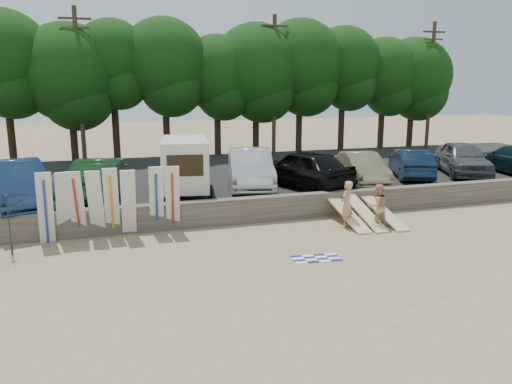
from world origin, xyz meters
TOP-DOWN VIEW (x-y plane):
  - ground at (0.00, 0.00)m, footprint 120.00×120.00m
  - seawall at (0.00, 3.00)m, footprint 44.00×0.50m
  - parking_lot at (0.00, 10.50)m, footprint 44.00×14.50m
  - treeline at (-0.23, 17.58)m, footprint 33.35×6.11m
  - utility_poles at (2.00, 16.00)m, footprint 25.80×0.26m
  - box_trailer at (-5.71, 5.72)m, footprint 2.64×4.02m
  - car_0 at (-12.28, 5.43)m, footprint 3.34×5.74m
  - car_1 at (-9.17, 6.26)m, footprint 2.70×5.32m
  - car_2 at (-2.62, 6.28)m, footprint 2.99×5.64m
  - car_3 at (-0.25, 5.64)m, footprint 3.70×5.58m
  - car_4 at (2.76, 5.62)m, footprint 2.45×4.69m
  - car_5 at (5.89, 6.20)m, footprint 3.16×4.69m
  - car_6 at (9.01, 6.14)m, footprint 3.92×5.45m
  - surfboard_upright_0 at (-11.03, 2.36)m, footprint 0.59×0.70m
  - surfboard_upright_1 at (-10.46, 2.60)m, footprint 0.63×0.91m
  - surfboard_upright_2 at (-10.04, 2.58)m, footprint 0.60×0.86m
  - surfboard_upright_3 at (-9.41, 2.53)m, footprint 0.60×0.87m
  - surfboard_upright_4 at (-8.88, 2.59)m, footprint 0.54×0.67m
  - surfboard_upright_5 at (-8.31, 2.41)m, footprint 0.51×0.86m
  - surfboard_upright_6 at (-7.31, 2.60)m, footprint 0.54×0.77m
  - surfboard_upright_7 at (-6.74, 2.55)m, footprint 0.56×0.79m
  - surfboard_low_0 at (-0.12, 1.55)m, footprint 0.56×2.91m
  - surfboard_low_1 at (0.54, 1.46)m, footprint 0.56×2.89m
  - surfboard_low_2 at (1.39, 1.40)m, footprint 0.56×2.92m
  - beachgoer_a at (-0.32, 1.26)m, footprint 0.78×0.74m
  - beachgoer_b at (0.72, 0.78)m, footprint 0.84×0.66m
  - cooler at (1.47, 2.14)m, footprint 0.44×0.38m
  - gear_bag at (1.28, 2.08)m, footprint 0.33×0.29m
  - beach_towel at (-2.91, -1.69)m, footprint 1.66×1.66m
  - beach_umbrella at (-12.09, 1.58)m, footprint 3.18×3.17m

SIDE VIEW (x-z plane):
  - ground at x=0.00m, z-range 0.00..0.00m
  - beach_towel at x=-2.91m, z-range 0.01..0.01m
  - gear_bag at x=1.28m, z-range 0.00..0.22m
  - cooler at x=1.47m, z-range 0.00..0.32m
  - parking_lot at x=0.00m, z-range 0.00..0.70m
  - surfboard_low_2 at x=1.39m, z-range 0.00..0.82m
  - surfboard_low_0 at x=-0.12m, z-range 0.00..0.86m
  - surfboard_low_1 at x=0.54m, z-range 0.00..0.96m
  - seawall at x=0.00m, z-range 0.00..1.00m
  - beachgoer_b at x=0.72m, z-range 0.00..1.70m
  - beachgoer_a at x=-0.32m, z-range 0.00..1.79m
  - beach_umbrella at x=-12.09m, z-range 0.00..2.08m
  - surfboard_upright_5 at x=-8.31m, z-range 0.00..2.49m
  - surfboard_upright_1 at x=-10.46m, z-range 0.00..2.50m
  - surfboard_upright_3 at x=-9.41m, z-range 0.00..2.50m
  - surfboard_upright_2 at x=-10.04m, z-range 0.00..2.51m
  - surfboard_upright_7 at x=-6.74m, z-range 0.00..2.52m
  - surfboard_upright_6 at x=-7.31m, z-range 0.00..2.52m
  - surfboard_upright_4 at x=-8.88m, z-range 0.00..2.55m
  - surfboard_upright_0 at x=-11.03m, z-range 0.00..2.55m
  - car_5 at x=5.89m, z-range 0.70..2.16m
  - car_4 at x=2.76m, z-range 0.70..2.17m
  - car_1 at x=-9.17m, z-range 0.70..2.37m
  - car_6 at x=9.01m, z-range 0.70..2.43m
  - car_2 at x=-2.62m, z-range 0.70..2.47m
  - car_3 at x=-0.25m, z-range 0.70..2.47m
  - car_0 at x=-12.28m, z-range 0.70..2.49m
  - box_trailer at x=-5.71m, z-range 0.84..3.24m
  - utility_poles at x=2.00m, z-range 0.93..9.93m
  - treeline at x=-0.23m, z-range 1.91..11.00m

